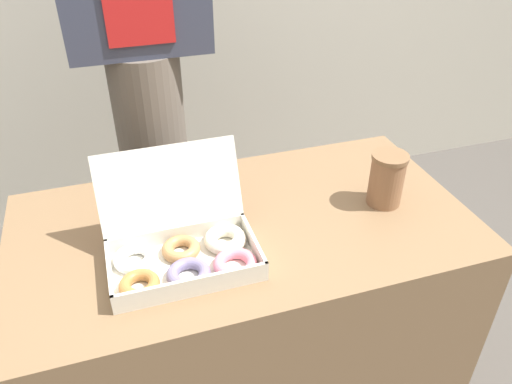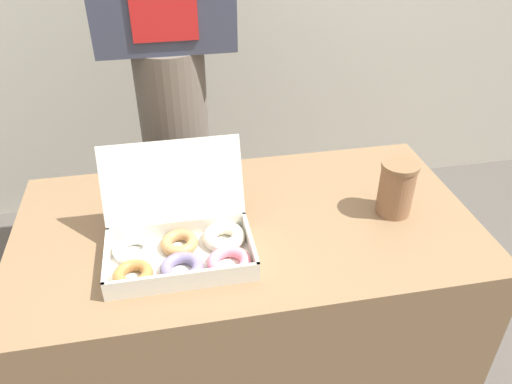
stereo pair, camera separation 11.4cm
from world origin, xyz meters
The scene contains 4 objects.
table centered at (0.00, 0.00, 0.36)m, with size 1.17×0.63×0.71m.
donut_box centered at (-0.17, -0.10, 0.75)m, with size 0.34×0.28×0.23m.
coffee_cup centered at (0.38, -0.03, 0.78)m, with size 0.09×0.09×0.15m.
person_customer centered at (-0.15, 0.63, 0.97)m, with size 0.43×0.24×1.80m.
Camera 2 is at (-0.17, -1.00, 1.48)m, focal length 35.00 mm.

